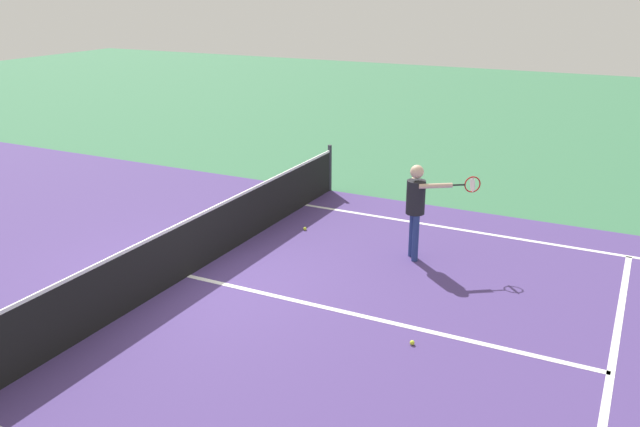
% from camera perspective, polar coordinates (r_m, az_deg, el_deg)
% --- Properties ---
extents(ground_plane, '(60.00, 60.00, 0.00)m').
position_cam_1_polar(ground_plane, '(11.10, -11.25, -5.28)').
color(ground_plane, '#38724C').
extents(court_surface_inbounds, '(10.62, 24.40, 0.00)m').
position_cam_1_polar(court_surface_inbounds, '(11.10, -11.25, -5.27)').
color(court_surface_inbounds, '#4C387A').
rests_on(court_surface_inbounds, ground_plane).
extents(line_sideline_right, '(0.10, 11.89, 0.01)m').
position_cam_1_polar(line_sideline_right, '(12.83, 22.97, -3.07)').
color(line_sideline_right, white).
rests_on(line_sideline_right, ground_plane).
extents(line_service_near, '(8.22, 0.10, 0.01)m').
position_cam_1_polar(line_service_near, '(9.09, 23.67, -12.44)').
color(line_service_near, white).
rests_on(line_service_near, ground_plane).
extents(line_center_service, '(0.10, 6.40, 0.01)m').
position_cam_1_polar(line_center_service, '(9.63, 4.24, -8.89)').
color(line_center_service, white).
rests_on(line_center_service, ground_plane).
extents(net, '(10.70, 0.09, 1.07)m').
position_cam_1_polar(net, '(10.91, -11.41, -2.92)').
color(net, '#33383D').
rests_on(net, ground_plane).
extents(player_near, '(0.65, 1.14, 1.67)m').
position_cam_1_polar(player_near, '(11.32, 8.34, 1.05)').
color(player_near, navy).
rests_on(player_near, ground_plane).
extents(tennis_ball_mid_court, '(0.07, 0.07, 0.07)m').
position_cam_1_polar(tennis_ball_mid_court, '(9.01, 7.91, -10.92)').
color(tennis_ball_mid_court, '#CCE033').
rests_on(tennis_ball_mid_court, ground_plane).
extents(tennis_ball_near_net, '(0.07, 0.07, 0.07)m').
position_cam_1_polar(tennis_ball_near_net, '(12.85, -1.30, -1.31)').
color(tennis_ball_near_net, '#CCE033').
rests_on(tennis_ball_near_net, ground_plane).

